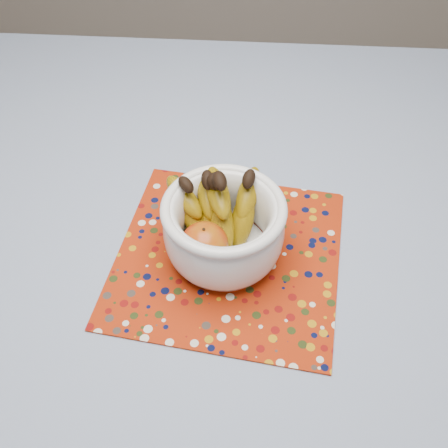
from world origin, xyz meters
TOP-DOWN VIEW (x-y plane):
  - table at (0.00, 0.00)m, footprint 1.20×1.20m
  - tablecloth at (0.00, 0.00)m, footprint 1.32×1.32m
  - placemat at (0.04, -0.10)m, footprint 0.44×0.44m
  - fruit_bowl at (0.02, -0.09)m, footprint 0.24×0.23m

SIDE VIEW (x-z plane):
  - table at x=0.00m, z-range 0.30..1.05m
  - tablecloth at x=0.00m, z-range 0.75..0.76m
  - placemat at x=0.04m, z-range 0.76..0.76m
  - fruit_bowl at x=0.02m, z-range 0.75..0.93m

